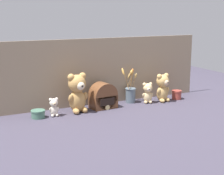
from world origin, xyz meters
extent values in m
plane|color=#3D3847|center=(0.00, 0.00, 0.00)|extent=(4.00, 4.00, 0.00)
cube|color=gray|center=(0.00, 0.17, 0.28)|extent=(1.83, 0.02, 0.56)
ellipsoid|color=tan|center=(-0.31, 0.01, 0.09)|extent=(0.15, 0.13, 0.18)
sphere|color=tan|center=(-0.31, 0.01, 0.23)|extent=(0.14, 0.14, 0.14)
sphere|color=beige|center=(-0.30, -0.05, 0.22)|extent=(0.07, 0.07, 0.07)
sphere|color=black|center=(-0.30, -0.07, 0.22)|extent=(0.02, 0.02, 0.02)
sphere|color=tan|center=(-0.26, 0.01, 0.28)|extent=(0.06, 0.06, 0.06)
sphere|color=tan|center=(-0.36, 0.00, 0.28)|extent=(0.06, 0.06, 0.06)
ellipsoid|color=tan|center=(-0.24, 0.00, 0.12)|extent=(0.05, 0.07, 0.08)
ellipsoid|color=tan|center=(-0.37, -0.01, 0.12)|extent=(0.05, 0.07, 0.08)
ellipsoid|color=tan|center=(-0.27, -0.03, 0.02)|extent=(0.06, 0.08, 0.04)
ellipsoid|color=tan|center=(-0.34, -0.04, 0.02)|extent=(0.06, 0.08, 0.04)
ellipsoid|color=tan|center=(0.47, -0.01, 0.07)|extent=(0.12, 0.10, 0.14)
sphere|color=tan|center=(0.47, -0.01, 0.18)|extent=(0.11, 0.11, 0.11)
sphere|color=#D1B289|center=(0.48, -0.05, 0.18)|extent=(0.05, 0.05, 0.05)
sphere|color=black|center=(0.48, -0.07, 0.18)|extent=(0.01, 0.01, 0.01)
sphere|color=tan|center=(0.51, -0.01, 0.23)|extent=(0.04, 0.04, 0.04)
sphere|color=tan|center=(0.44, -0.02, 0.23)|extent=(0.04, 0.04, 0.04)
ellipsoid|color=tan|center=(0.53, -0.01, 0.10)|extent=(0.04, 0.05, 0.06)
ellipsoid|color=tan|center=(0.43, -0.03, 0.10)|extent=(0.04, 0.05, 0.06)
ellipsoid|color=tan|center=(0.51, -0.04, 0.02)|extent=(0.04, 0.06, 0.04)
ellipsoid|color=tan|center=(0.45, -0.05, 0.02)|extent=(0.04, 0.06, 0.04)
ellipsoid|color=#DBBC84|center=(0.33, 0.00, 0.05)|extent=(0.09, 0.08, 0.10)
sphere|color=#DBBC84|center=(0.33, 0.00, 0.13)|extent=(0.08, 0.08, 0.08)
sphere|color=beige|center=(0.32, -0.03, 0.13)|extent=(0.04, 0.04, 0.04)
sphere|color=black|center=(0.32, -0.04, 0.13)|extent=(0.01, 0.01, 0.01)
sphere|color=#DBBC84|center=(0.36, 0.00, 0.16)|extent=(0.03, 0.03, 0.03)
sphere|color=#DBBC84|center=(0.30, 0.01, 0.16)|extent=(0.03, 0.03, 0.03)
ellipsoid|color=#DBBC84|center=(0.36, -0.01, 0.07)|extent=(0.03, 0.04, 0.05)
ellipsoid|color=#DBBC84|center=(0.30, 0.01, 0.07)|extent=(0.03, 0.04, 0.05)
ellipsoid|color=#DBBC84|center=(0.35, -0.02, 0.01)|extent=(0.04, 0.05, 0.03)
ellipsoid|color=#DBBC84|center=(0.31, -0.01, 0.01)|extent=(0.04, 0.05, 0.03)
ellipsoid|color=beige|center=(-0.50, -0.01, 0.04)|extent=(0.06, 0.05, 0.08)
sphere|color=beige|center=(-0.50, -0.01, 0.10)|extent=(0.06, 0.06, 0.06)
sphere|color=#D1B289|center=(-0.50, -0.04, 0.10)|extent=(0.03, 0.03, 0.03)
sphere|color=black|center=(-0.51, -0.05, 0.10)|extent=(0.01, 0.01, 0.01)
sphere|color=beige|center=(-0.48, -0.01, 0.13)|extent=(0.03, 0.03, 0.03)
sphere|color=beige|center=(-0.53, -0.01, 0.13)|extent=(0.03, 0.03, 0.03)
ellipsoid|color=beige|center=(-0.48, -0.02, 0.06)|extent=(0.02, 0.03, 0.04)
ellipsoid|color=beige|center=(-0.53, -0.02, 0.06)|extent=(0.02, 0.03, 0.04)
ellipsoid|color=beige|center=(-0.49, -0.03, 0.01)|extent=(0.02, 0.03, 0.02)
ellipsoid|color=beige|center=(-0.52, -0.03, 0.01)|extent=(0.02, 0.03, 0.02)
cylinder|color=slate|center=(0.21, 0.08, 0.06)|extent=(0.08, 0.08, 0.13)
torus|color=slate|center=(0.21, 0.08, 0.12)|extent=(0.09, 0.09, 0.01)
cylinder|color=olive|center=(0.22, 0.10, 0.19)|extent=(0.02, 0.02, 0.13)
ellipsoid|color=gold|center=(0.23, 0.10, 0.26)|extent=(0.04, 0.04, 0.04)
cylinder|color=olive|center=(0.22, 0.12, 0.18)|extent=(0.05, 0.02, 0.10)
ellipsoid|color=tan|center=(0.22, 0.14, 0.22)|extent=(0.04, 0.03, 0.06)
cylinder|color=olive|center=(0.16, 0.07, 0.21)|extent=(0.02, 0.08, 0.16)
ellipsoid|color=gold|center=(0.12, 0.06, 0.28)|extent=(0.03, 0.04, 0.06)
cylinder|color=olive|center=(0.24, 0.08, 0.18)|extent=(0.01, 0.04, 0.10)
ellipsoid|color=tan|center=(0.26, 0.09, 0.23)|extent=(0.02, 0.04, 0.05)
cylinder|color=olive|center=(0.23, 0.10, 0.20)|extent=(0.02, 0.02, 0.14)
ellipsoid|color=orange|center=(0.24, 0.10, 0.27)|extent=(0.04, 0.04, 0.06)
cube|color=brown|center=(-0.08, 0.03, 0.05)|extent=(0.22, 0.15, 0.11)
cylinder|color=brown|center=(-0.08, 0.03, 0.11)|extent=(0.22, 0.15, 0.21)
cube|color=black|center=(-0.07, -0.04, 0.07)|extent=(0.13, 0.02, 0.06)
cylinder|color=#D6BC7A|center=(-0.07, -0.04, 0.02)|extent=(0.04, 0.01, 0.04)
cylinder|color=#993D33|center=(0.64, 0.00, 0.03)|extent=(0.08, 0.08, 0.07)
cylinder|color=#993D33|center=(0.64, 0.00, 0.07)|extent=(0.09, 0.09, 0.01)
cylinder|color=#47705B|center=(-0.62, -0.01, 0.02)|extent=(0.10, 0.10, 0.05)
cylinder|color=#47705B|center=(-0.62, -0.01, 0.05)|extent=(0.11, 0.11, 0.01)
camera|label=1|loc=(-1.20, -2.43, 0.77)|focal=55.00mm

